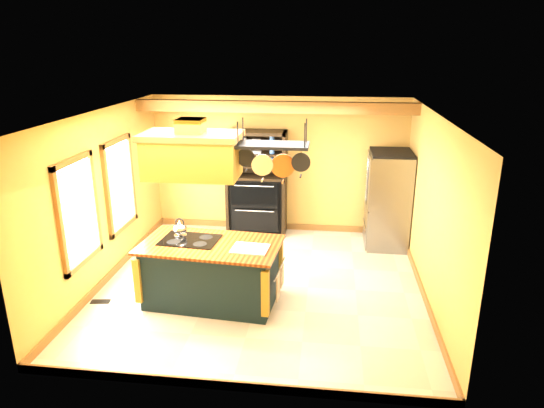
% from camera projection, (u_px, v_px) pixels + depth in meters
% --- Properties ---
extents(floor, '(5.00, 5.00, 0.00)m').
position_uv_depth(floor, '(261.00, 285.00, 7.70)').
color(floor, beige).
rests_on(floor, ground).
extents(ceiling, '(5.00, 5.00, 0.00)m').
position_uv_depth(ceiling, '(260.00, 114.00, 6.85)').
color(ceiling, white).
rests_on(ceiling, wall_back).
extents(wall_back, '(5.00, 0.02, 2.70)m').
position_uv_depth(wall_back, '(279.00, 165.00, 9.63)').
color(wall_back, '#BC9045').
rests_on(wall_back, floor).
extents(wall_front, '(5.00, 0.02, 2.70)m').
position_uv_depth(wall_front, '(226.00, 281.00, 4.92)').
color(wall_front, '#BC9045').
rests_on(wall_front, floor).
extents(wall_left, '(0.02, 5.00, 2.70)m').
position_uv_depth(wall_left, '(103.00, 198.00, 7.56)').
color(wall_left, '#BC9045').
rests_on(wall_left, floor).
extents(wall_right, '(0.02, 5.00, 2.70)m').
position_uv_depth(wall_right, '(432.00, 211.00, 6.99)').
color(wall_right, '#BC9045').
rests_on(wall_right, floor).
extents(ceiling_beam, '(5.00, 0.15, 0.20)m').
position_uv_depth(ceiling_beam, '(274.00, 107.00, 8.49)').
color(ceiling_beam, '#945F2E').
rests_on(ceiling_beam, ceiling).
extents(window_near, '(0.06, 1.06, 1.56)m').
position_uv_depth(window_near, '(79.00, 212.00, 6.79)').
color(window_near, '#945F2E').
rests_on(window_near, wall_left).
extents(window_far, '(0.06, 1.06, 1.56)m').
position_uv_depth(window_far, '(120.00, 185.00, 8.11)').
color(window_far, '#945F2E').
rests_on(window_far, wall_left).
extents(kitchen_island, '(2.07, 1.26, 1.11)m').
position_uv_depth(kitchen_island, '(212.00, 272.00, 7.09)').
color(kitchen_island, black).
rests_on(kitchen_island, floor).
extents(range_hood, '(1.34, 0.76, 0.80)m').
position_uv_depth(range_hood, '(192.00, 153.00, 6.55)').
color(range_hood, '#A78529').
rests_on(range_hood, ceiling).
extents(pot_rack, '(1.01, 0.48, 0.79)m').
position_uv_depth(pot_rack, '(273.00, 152.00, 6.42)').
color(pot_rack, black).
rests_on(pot_rack, ceiling).
extents(refrigerator, '(0.77, 0.90, 1.76)m').
position_uv_depth(refrigerator, '(387.00, 202.00, 8.98)').
color(refrigerator, gray).
rests_on(refrigerator, floor).
extents(hutch, '(1.17, 0.54, 2.07)m').
position_uv_depth(hutch, '(257.00, 193.00, 9.64)').
color(hutch, black).
rests_on(hutch, floor).
extents(floor_register, '(0.29, 0.16, 0.01)m').
position_uv_depth(floor_register, '(100.00, 302.00, 7.19)').
color(floor_register, black).
rests_on(floor_register, floor).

